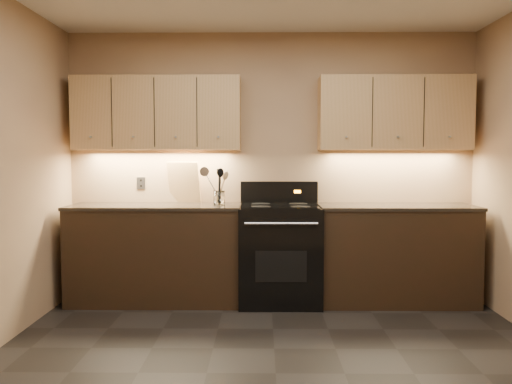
% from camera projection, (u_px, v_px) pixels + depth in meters
% --- Properties ---
extents(floor, '(4.00, 4.00, 0.00)m').
position_uv_depth(floor, '(276.00, 373.00, 3.48)').
color(floor, black).
rests_on(floor, ground).
extents(wall_back, '(4.00, 0.04, 2.60)m').
position_uv_depth(wall_back, '(271.00, 165.00, 5.39)').
color(wall_back, tan).
rests_on(wall_back, ground).
extents(counter_left, '(1.62, 0.62, 0.93)m').
position_uv_depth(counter_left, '(156.00, 253.00, 5.16)').
color(counter_left, black).
rests_on(counter_left, ground).
extents(counter_right, '(1.46, 0.62, 0.93)m').
position_uv_depth(counter_right, '(396.00, 254.00, 5.13)').
color(counter_right, black).
rests_on(counter_right, ground).
extents(stove, '(0.76, 0.68, 1.14)m').
position_uv_depth(stove, '(280.00, 252.00, 5.13)').
color(stove, black).
rests_on(stove, ground).
extents(upper_cab_left, '(1.60, 0.30, 0.70)m').
position_uv_depth(upper_cab_left, '(157.00, 114.00, 5.22)').
color(upper_cab_left, tan).
rests_on(upper_cab_left, wall_back).
extents(upper_cab_right, '(1.44, 0.30, 0.70)m').
position_uv_depth(upper_cab_right, '(394.00, 113.00, 5.19)').
color(upper_cab_right, tan).
rests_on(upper_cab_right, wall_back).
extents(outlet_plate, '(0.08, 0.01, 0.12)m').
position_uv_depth(outlet_plate, '(141.00, 183.00, 5.41)').
color(outlet_plate, '#B2B5BA').
rests_on(outlet_plate, wall_back).
extents(utensil_crock, '(0.14, 0.14, 0.13)m').
position_uv_depth(utensil_crock, '(219.00, 198.00, 5.13)').
color(utensil_crock, white).
rests_on(utensil_crock, counter_left).
extents(cutting_board, '(0.34, 0.19, 0.41)m').
position_uv_depth(cutting_board, '(184.00, 182.00, 5.36)').
color(cutting_board, '#DCAF76').
rests_on(cutting_board, counter_left).
extents(wooden_spoon, '(0.15, 0.08, 0.31)m').
position_uv_depth(wooden_spoon, '(217.00, 187.00, 5.12)').
color(wooden_spoon, '#DCAF76').
rests_on(wooden_spoon, utensil_crock).
extents(black_spoon, '(0.09, 0.16, 0.34)m').
position_uv_depth(black_spoon, '(219.00, 185.00, 5.14)').
color(black_spoon, black).
rests_on(black_spoon, utensil_crock).
extents(black_turner, '(0.11, 0.19, 0.36)m').
position_uv_depth(black_turner, '(219.00, 185.00, 5.09)').
color(black_turner, black).
rests_on(black_turner, utensil_crock).
extents(steel_skimmer, '(0.26, 0.14, 0.37)m').
position_uv_depth(steel_skimmer, '(222.00, 184.00, 5.11)').
color(steel_skimmer, silver).
rests_on(steel_skimmer, utensil_crock).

